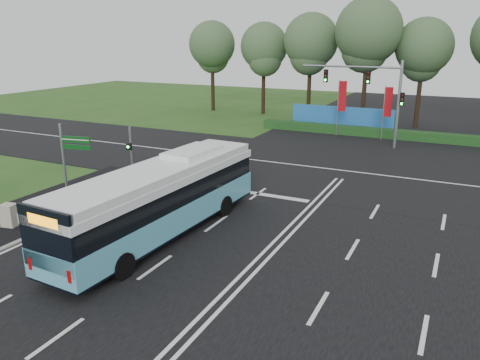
# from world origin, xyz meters

# --- Properties ---
(ground) EXTENTS (120.00, 120.00, 0.00)m
(ground) POSITION_xyz_m (0.00, 0.00, 0.00)
(ground) COLOR #284F1A
(ground) RESTS_ON ground
(road_main) EXTENTS (20.00, 120.00, 0.04)m
(road_main) POSITION_xyz_m (0.00, 0.00, 0.02)
(road_main) COLOR black
(road_main) RESTS_ON ground
(road_cross) EXTENTS (120.00, 14.00, 0.05)m
(road_cross) POSITION_xyz_m (0.00, 12.00, 0.03)
(road_cross) COLOR black
(road_cross) RESTS_ON ground
(bike_path) EXTENTS (5.00, 18.00, 0.06)m
(bike_path) POSITION_xyz_m (-12.50, -3.00, 0.03)
(bike_path) COLOR black
(bike_path) RESTS_ON ground
(kerb_strip) EXTENTS (0.25, 18.00, 0.12)m
(kerb_strip) POSITION_xyz_m (-10.10, -3.00, 0.06)
(kerb_strip) COLOR gray
(kerb_strip) RESTS_ON ground
(city_bus) EXTENTS (3.22, 12.42, 3.53)m
(city_bus) POSITION_xyz_m (-4.84, -2.27, 1.78)
(city_bus) COLOR #53A5C0
(city_bus) RESTS_ON ground
(pedestrian_signal) EXTENTS (0.34, 0.43, 3.65)m
(pedestrian_signal) POSITION_xyz_m (-10.74, 3.09, 1.99)
(pedestrian_signal) COLOR gray
(pedestrian_signal) RESTS_ON ground
(street_sign) EXTENTS (1.72, 0.42, 4.47)m
(street_sign) POSITION_xyz_m (-11.28, -1.17, 2.78)
(street_sign) COLOR gray
(street_sign) RESTS_ON ground
(utility_cabinet) EXTENTS (0.78, 0.68, 1.14)m
(utility_cabinet) POSITION_xyz_m (-11.97, -4.57, 0.57)
(utility_cabinet) COLOR #B4AE91
(utility_cabinet) RESTS_ON ground
(banner_flag_left) EXTENTS (0.69, 0.34, 5.06)m
(banner_flag_left) POSITION_xyz_m (-3.40, 23.76, 3.28)
(banner_flag_left) COLOR gray
(banner_flag_left) RESTS_ON ground
(banner_flag_mid) EXTENTS (0.69, 0.22, 4.75)m
(banner_flag_mid) POSITION_xyz_m (0.73, 23.18, 3.09)
(banner_flag_mid) COLOR gray
(banner_flag_mid) RESTS_ON ground
(traffic_light_gantry) EXTENTS (8.41, 0.28, 7.00)m
(traffic_light_gantry) POSITION_xyz_m (0.21, 20.50, 4.66)
(traffic_light_gantry) COLOR gray
(traffic_light_gantry) RESTS_ON ground
(hedge) EXTENTS (22.00, 1.20, 0.80)m
(hedge) POSITION_xyz_m (0.00, 24.50, 0.40)
(hedge) COLOR #143815
(hedge) RESTS_ON ground
(blue_hoarding) EXTENTS (10.00, 0.30, 2.20)m
(blue_hoarding) POSITION_xyz_m (-4.00, 27.00, 1.10)
(blue_hoarding) COLOR #2165B5
(blue_hoarding) RESTS_ON ground
(eucalyptus_row) EXTENTS (55.02, 9.20, 12.53)m
(eucalyptus_row) POSITION_xyz_m (4.26, 31.58, 8.42)
(eucalyptus_row) COLOR black
(eucalyptus_row) RESTS_ON ground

